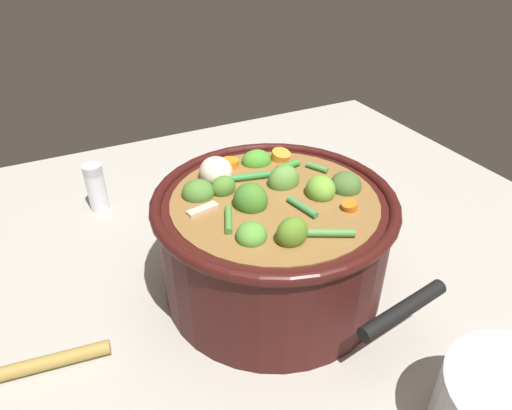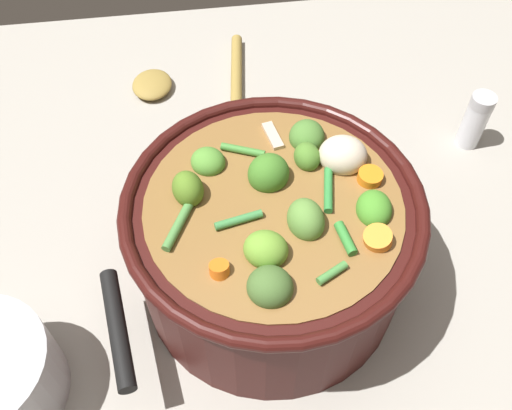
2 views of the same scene
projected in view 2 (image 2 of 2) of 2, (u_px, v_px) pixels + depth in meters
name	position (u px, v px, depth m)	size (l,w,h in m)	color
ground_plane	(270.00, 277.00, 0.66)	(1.10, 1.10, 0.00)	#9E998E
cooking_pot	(272.00, 240.00, 0.60)	(0.30, 0.30, 0.17)	#38110F
wooden_spoon	(191.00, 84.00, 0.85)	(0.18, 0.22, 0.02)	olive
salt_shaker	(475.00, 120.00, 0.76)	(0.03, 0.03, 0.08)	silver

